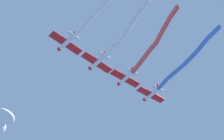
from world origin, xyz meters
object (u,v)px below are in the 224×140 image
Objects in this scene: airplane_lead at (151,94)px; airplane_left_wing at (125,78)px; airplane_right_wing at (97,62)px; airplane_slot at (66,43)px.

airplane_left_wing reaches higher than airplane_lead.
airplane_right_wing is (5.06, 5.43, -0.30)m from airplane_left_wing.
airplane_slot is at bearing 93.50° from airplane_lead.
airplane_right_wing is at bearing 93.49° from airplane_lead.
airplane_slot is (15.17, 16.29, 0.30)m from airplane_lead.
airplane_slot reaches higher than airplane_lead.
airplane_lead is 1.01× the size of airplane_left_wing.
airplane_left_wing is (5.05, 5.43, 0.30)m from airplane_lead.
airplane_left_wing is 7.43m from airplane_right_wing.
airplane_left_wing is at bearing -92.27° from airplane_right_wing.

